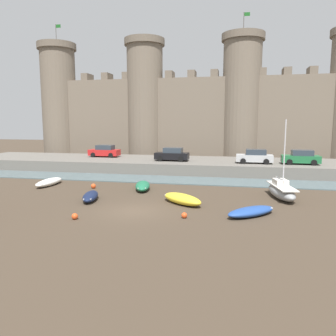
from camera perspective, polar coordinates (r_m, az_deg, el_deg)
The scene contains 17 objects.
ground_plane at distance 22.93m, azimuth -5.96°, elevation -7.48°, with size 160.00×160.00×0.00m, color #423528.
water_channel at distance 34.56m, azimuth 0.18°, elevation -2.06°, with size 80.00×4.50×0.10m, color slate.
quay_road at distance 41.51m, azimuth 2.16°, elevation 0.53°, with size 56.82×10.00×1.36m, color #666059.
castle at distance 51.58m, azimuth 4.15°, elevation 10.45°, with size 51.07×6.25×21.80m.
rowboat_midflat_left at distance 33.73m, azimuth -20.00°, elevation -2.29°, with size 1.34×4.01×0.65m.
rowboat_foreground_right at distance 22.28m, azimuth 14.30°, elevation -7.32°, with size 3.72×3.51×0.60m.
sailboat_foreground_left at distance 27.96m, azimuth 19.14°, elevation -3.75°, with size 2.34×5.20×6.32m.
rowboat_midflat_centre at distance 29.77m, azimuth -4.45°, elevation -3.09°, with size 2.12×3.88×0.72m.
rowboat_foreground_centre at distance 26.46m, azimuth -13.36°, elevation -4.78°, with size 1.91×3.49×0.65m.
rowboat_near_channel_left at distance 24.67m, azimuth 2.48°, elevation -5.37°, with size 3.83×3.47×0.76m.
mooring_buoy_off_centre at distance 21.71m, azimuth -15.93°, elevation -8.10°, with size 0.40×0.40×0.40m, color #E04C1E.
mooring_buoy_near_channel at distance 31.07m, azimuth -12.86°, elevation -3.08°, with size 0.45×0.45×0.45m, color #E04C1E.
mooring_buoy_near_shore at distance 21.19m, azimuth 2.85°, elevation -8.23°, with size 0.37×0.37×0.37m, color #E04C1E.
car_quay_west at distance 45.41m, azimuth -10.99°, elevation 2.89°, with size 4.13×1.93×1.62m.
car_quay_centre_west at distance 38.99m, azimuth 14.88°, elevation 1.93°, with size 4.13×1.93×1.62m.
car_quay_centre_east at distance 40.08m, azimuth 0.73°, elevation 2.37°, with size 4.13×1.93×1.62m.
car_quay_east at distance 39.74m, azimuth 22.14°, elevation 1.72°, with size 4.13×1.93×1.62m.
Camera 1 is at (6.72, -21.04, 6.14)m, focal length 35.00 mm.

